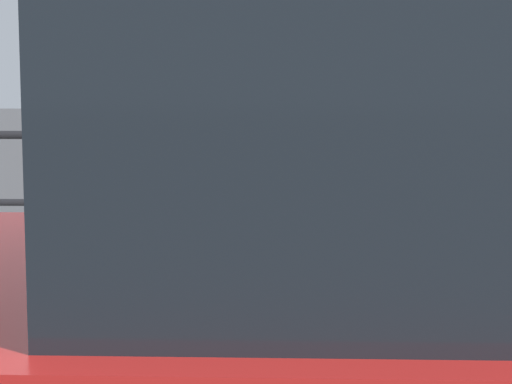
# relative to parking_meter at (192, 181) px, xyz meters

# --- Properties ---
(sidewalk_curb) EXTENTS (36.00, 2.87, 0.14)m
(sidewalk_curb) POSITION_rel_parking_meter_xyz_m (0.34, 1.16, -1.08)
(sidewalk_curb) COLOR gray
(sidewalk_curb) RESTS_ON ground
(parking_meter) EXTENTS (0.19, 0.20, 1.36)m
(parking_meter) POSITION_rel_parking_meter_xyz_m (0.00, 0.00, 0.00)
(parking_meter) COLOR slate
(parking_meter) RESTS_ON sidewalk_curb
(pedestrian_at_meter) EXTENTS (0.60, 0.57, 1.62)m
(pedestrian_at_meter) POSITION_rel_parking_meter_xyz_m (0.64, 0.18, -0.09)
(pedestrian_at_meter) COLOR slate
(pedestrian_at_meter) RESTS_ON sidewalk_curb
(background_railing) EXTENTS (24.06, 0.06, 1.12)m
(background_railing) POSITION_rel_parking_meter_xyz_m (0.34, 2.44, -0.20)
(background_railing) COLOR black
(background_railing) RESTS_ON sidewalk_curb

